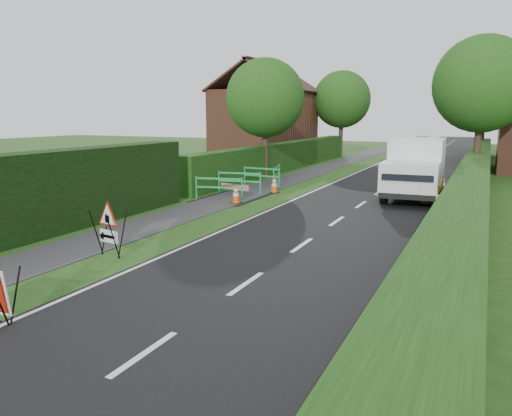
% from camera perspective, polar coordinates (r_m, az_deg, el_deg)
% --- Properties ---
extents(ground, '(120.00, 120.00, 0.00)m').
position_cam_1_polar(ground, '(11.29, -15.04, -8.18)').
color(ground, '#234212').
rests_on(ground, ground).
extents(road_surface, '(6.00, 90.00, 0.02)m').
position_cam_1_polar(road_surface, '(43.51, 19.03, 5.35)').
color(road_surface, black).
rests_on(road_surface, ground).
extents(footpath, '(2.00, 90.00, 0.02)m').
position_cam_1_polar(footpath, '(44.41, 11.93, 5.79)').
color(footpath, '#2D2D30').
rests_on(footpath, ground).
extents(hedge_west_far, '(1.00, 24.00, 1.80)m').
position_cam_1_polar(hedge_west_far, '(32.62, 3.25, 4.32)').
color(hedge_west_far, '#14380F').
rests_on(hedge_west_far, ground).
extents(hedge_east, '(1.20, 50.00, 1.50)m').
position_cam_1_polar(hedge_east, '(24.40, 23.54, 1.32)').
color(hedge_east, '#14380F').
rests_on(hedge_east, ground).
extents(house_west, '(7.50, 7.40, 7.88)m').
position_cam_1_polar(house_west, '(41.75, 0.95, 9.70)').
color(house_west, brown).
rests_on(house_west, ground).
extents(tree_nw, '(4.40, 4.40, 6.70)m').
position_cam_1_polar(tree_nw, '(28.60, 1.06, 12.45)').
color(tree_nw, '#2D2116').
rests_on(tree_nw, ground).
extents(tree_ne, '(5.20, 5.20, 7.79)m').
position_cam_1_polar(tree_ne, '(30.18, 24.44, 12.75)').
color(tree_ne, '#2D2116').
rests_on(tree_ne, ground).
extents(tree_fw, '(4.80, 4.80, 7.24)m').
position_cam_1_polar(tree_fw, '(43.71, 9.79, 12.12)').
color(tree_fw, '#2D2116').
rests_on(tree_fw, ground).
extents(tree_fe, '(4.20, 4.20, 6.33)m').
position_cam_1_polar(tree_fe, '(46.14, 24.66, 10.49)').
color(tree_fe, '#2D2116').
rests_on(tree_fe, ground).
extents(triangle_sign, '(0.96, 0.96, 1.21)m').
position_cam_1_polar(triangle_sign, '(13.11, -16.64, -1.84)').
color(triangle_sign, black).
rests_on(triangle_sign, ground).
extents(works_van, '(2.38, 5.63, 2.53)m').
position_cam_1_polar(works_van, '(22.46, 17.75, 4.42)').
color(works_van, silver).
rests_on(works_van, ground).
extents(traffic_cone_0, '(0.38, 0.38, 0.79)m').
position_cam_1_polar(traffic_cone_0, '(19.91, 19.97, 0.80)').
color(traffic_cone_0, black).
rests_on(traffic_cone_0, ground).
extents(traffic_cone_1, '(0.38, 0.38, 0.79)m').
position_cam_1_polar(traffic_cone_1, '(21.39, 18.87, 1.51)').
color(traffic_cone_1, black).
rests_on(traffic_cone_1, ground).
extents(traffic_cone_2, '(0.38, 0.38, 0.79)m').
position_cam_1_polar(traffic_cone_2, '(24.97, 20.55, 2.63)').
color(traffic_cone_2, black).
rests_on(traffic_cone_2, ground).
extents(traffic_cone_3, '(0.38, 0.38, 0.79)m').
position_cam_1_polar(traffic_cone_3, '(20.27, -2.31, 1.60)').
color(traffic_cone_3, black).
rests_on(traffic_cone_3, ground).
extents(traffic_cone_4, '(0.38, 0.38, 0.79)m').
position_cam_1_polar(traffic_cone_4, '(23.08, 2.11, 2.70)').
color(traffic_cone_4, black).
rests_on(traffic_cone_4, ground).
extents(ped_barrier_0, '(2.09, 0.80, 1.00)m').
position_cam_1_polar(ped_barrier_0, '(21.08, -4.26, 2.58)').
color(ped_barrier_0, green).
rests_on(ped_barrier_0, ground).
extents(ped_barrier_1, '(2.09, 0.71, 1.00)m').
position_cam_1_polar(ped_barrier_1, '(23.02, -1.91, 3.28)').
color(ped_barrier_1, green).
rests_on(ped_barrier_1, ground).
extents(ped_barrier_2, '(2.08, 0.54, 1.00)m').
position_cam_1_polar(ped_barrier_2, '(25.00, 0.65, 3.87)').
color(ped_barrier_2, green).
rests_on(ped_barrier_2, ground).
extents(ped_barrier_3, '(0.84, 2.08, 1.00)m').
position_cam_1_polar(ped_barrier_3, '(25.57, 2.39, 4.01)').
color(ped_barrier_3, green).
rests_on(ped_barrier_3, ground).
extents(redwhite_plank, '(1.49, 0.29, 0.25)m').
position_cam_1_polar(redwhite_plank, '(21.96, -2.46, 1.26)').
color(redwhite_plank, red).
rests_on(redwhite_plank, ground).
extents(hatchback_car, '(1.75, 3.83, 1.27)m').
position_cam_1_polar(hatchback_car, '(32.93, 17.57, 5.02)').
color(hatchback_car, silver).
rests_on(hatchback_car, ground).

